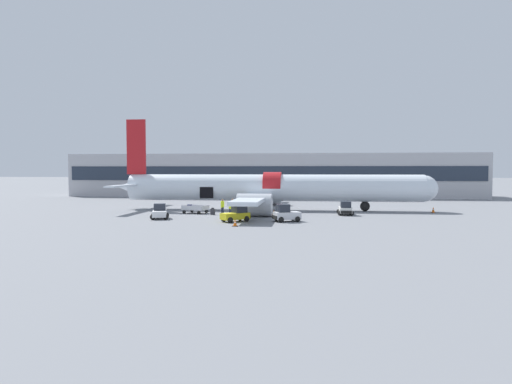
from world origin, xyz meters
The scene contains 15 objects.
ground_plane centered at (0.00, 0.00, 0.00)m, with size 500.00×500.00×0.00m, color slate.
terminal_strip centered at (0.00, 36.83, 4.02)m, with size 76.56×13.42×8.03m.
airplane centered at (2.26, 5.36, 2.68)m, with size 40.22×31.40×11.56m.
baggage_tug_lead centered at (5.22, -7.12, 0.72)m, with size 2.91×2.44×1.72m.
baggage_tug_mid centered at (-7.93, -6.06, 0.65)m, with size 2.34×3.03×1.53m.
baggage_tug_rear centered at (0.39, -7.72, 0.66)m, with size 2.94×2.80×1.57m.
baggage_tug_spare centered at (11.48, 0.34, 0.67)m, with size 1.83×3.11×1.56m.
baggage_cart_loading centered at (-5.66, 0.05, 0.47)m, with size 3.78×2.62×0.98m.
ground_crew_loader_a centered at (-1.25, -1.84, 0.81)m, with size 0.44×0.54×1.55m.
ground_crew_loader_b centered at (-1.61, 1.62, 0.87)m, with size 0.53×0.53×1.66m.
ground_crew_driver centered at (-2.26, -1.24, 0.93)m, with size 0.51×0.62×1.78m.
suitcase_on_tarmac_upright centered at (-3.34, -1.42, 0.34)m, with size 0.52×0.22×0.79m.
safety_cone_nose centered at (21.99, 4.19, 0.34)m, with size 0.48×0.48×0.71m.
safety_cone_engine_left centered at (0.89, -11.39, 0.30)m, with size 0.52×0.52×0.64m.
safety_cone_wingtip centered at (3.66, -2.76, 0.35)m, with size 0.53×0.53×0.75m.
Camera 1 is at (7.68, -51.56, 5.07)m, focal length 32.00 mm.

